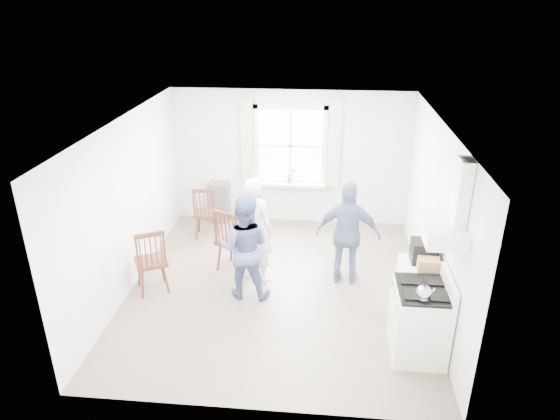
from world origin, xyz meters
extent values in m
cube|color=gray|center=(0.00, 0.00, -0.01)|extent=(4.62, 5.12, 0.02)
cube|color=silver|center=(0.00, 2.52, 1.30)|extent=(4.62, 0.04, 2.64)
cube|color=silver|center=(0.00, -2.52, 1.30)|extent=(4.62, 0.04, 2.64)
cube|color=silver|center=(-2.27, 0.00, 1.30)|extent=(0.04, 5.12, 2.64)
cube|color=silver|center=(2.27, 0.00, 1.30)|extent=(0.04, 5.12, 2.64)
cube|color=white|center=(0.00, 0.00, 2.61)|extent=(4.62, 5.12, 0.02)
cube|color=white|center=(0.00, 2.48, 1.55)|extent=(1.20, 0.02, 1.40)
cube|color=white|center=(0.00, 2.46, 2.29)|extent=(1.38, 0.09, 0.09)
cube|color=white|center=(0.00, 2.46, 0.81)|extent=(1.38, 0.09, 0.09)
cube|color=white|center=(-0.65, 2.46, 1.55)|extent=(0.09, 0.09, 1.58)
cube|color=white|center=(0.65, 2.46, 1.55)|extent=(0.09, 0.09, 1.58)
cube|color=white|center=(0.00, 2.38, 0.82)|extent=(1.38, 0.24, 0.06)
cube|color=beige|center=(-0.82, 2.44, 1.60)|extent=(0.24, 0.05, 1.70)
cube|color=beige|center=(0.82, 2.44, 1.60)|extent=(0.24, 0.05, 1.70)
cube|color=white|center=(2.02, -1.35, 1.74)|extent=(0.45, 0.76, 0.18)
cube|color=white|center=(2.17, -1.35, 2.21)|extent=(0.14, 0.30, 0.76)
cube|color=slate|center=(-1.40, 2.33, 0.40)|extent=(0.40, 0.30, 0.80)
cube|color=white|center=(1.91, -1.35, 0.46)|extent=(0.65, 0.76, 0.92)
cube|color=black|center=(1.91, -1.35, 0.94)|extent=(0.61, 0.72, 0.03)
cube|color=white|center=(2.20, -1.35, 1.02)|extent=(0.06, 0.76, 0.20)
cylinder|color=silver|center=(1.56, -1.35, 0.70)|extent=(0.02, 0.61, 0.02)
sphere|color=silver|center=(1.86, -1.58, 1.04)|extent=(0.18, 0.18, 0.18)
cylinder|color=silver|center=(1.86, -1.58, 0.99)|extent=(0.16, 0.16, 0.04)
torus|color=black|center=(1.86, -1.58, 1.15)|extent=(0.12, 0.03, 0.11)
cube|color=white|center=(1.98, -0.65, 0.45)|extent=(0.50, 0.55, 0.90)
cube|color=black|center=(2.02, -0.58, 0.98)|extent=(0.34, 0.30, 0.16)
cube|color=black|center=(2.02, -0.58, 1.13)|extent=(0.34, 0.30, 0.14)
cube|color=#A4884F|center=(2.04, -0.84, 0.99)|extent=(0.29, 0.22, 0.18)
cube|color=#472317|center=(-1.49, 1.64, 0.46)|extent=(0.47, 0.46, 0.05)
cube|color=#472317|center=(-1.47, 1.46, 0.74)|extent=(0.42, 0.10, 0.56)
cylinder|color=#472317|center=(-1.49, 1.64, 0.22)|extent=(0.04, 0.04, 0.44)
cube|color=#472317|center=(-0.77, 0.51, 0.50)|extent=(0.61, 0.60, 0.06)
cube|color=#472317|center=(-0.86, 0.32, 0.81)|extent=(0.43, 0.25, 0.60)
cylinder|color=#472317|center=(-0.77, 0.51, 0.24)|extent=(0.04, 0.04, 0.48)
cube|color=#472317|center=(-1.90, -0.25, 0.49)|extent=(0.60, 0.59, 0.05)
cube|color=#472317|center=(-1.81, -0.42, 0.78)|extent=(0.41, 0.26, 0.58)
cylinder|color=#472317|center=(-1.90, -0.25, 0.23)|extent=(0.04, 0.04, 0.47)
imported|color=white|center=(-0.37, 0.22, 0.86)|extent=(0.81, 0.81, 1.73)
imported|color=#4F5C93|center=(-0.47, -0.23, 0.79)|extent=(0.79, 0.79, 1.59)
imported|color=navy|center=(1.06, 0.28, 0.83)|extent=(1.09, 1.09, 1.67)
imported|color=#306C33|center=(0.02, 2.36, 1.00)|extent=(0.20, 0.20, 0.31)
camera|label=1|loc=(0.67, -6.60, 4.24)|focal=32.00mm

